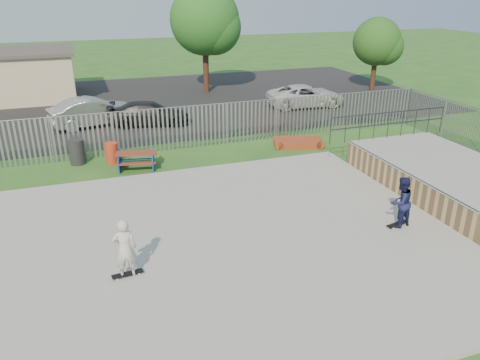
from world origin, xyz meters
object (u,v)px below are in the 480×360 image
object	(u,v)px
tree_right	(377,42)
skater_navy	(401,202)
tree_mid	(205,20)
trash_bin_red	(112,153)
picnic_table	(137,160)
car_silver	(93,112)
car_white	(306,96)
funbox	(298,143)
car_dark	(150,113)
trash_bin_grey	(77,152)
skater_white	(125,248)

from	to	relation	value
tree_right	skater_navy	xyz separation A→B (m)	(-11.35, -18.31, -2.48)
tree_mid	trash_bin_red	bearing A→B (deg)	-121.24
picnic_table	tree_right	world-z (taller)	tree_right
skater_navy	car_silver	bearing A→B (deg)	-74.05
car_white	skater_navy	world-z (taller)	skater_navy
picnic_table	skater_navy	xyz separation A→B (m)	(6.93, -8.13, 0.61)
picnic_table	car_silver	world-z (taller)	car_silver
funbox	car_white	distance (m)	8.07
car_silver	tree_right	bearing A→B (deg)	-96.09
tree_mid	picnic_table	bearing A→B (deg)	-116.43
car_white	skater_navy	distance (m)	16.16
funbox	car_silver	xyz separation A→B (m)	(-8.91, 6.88, 0.59)
picnic_table	car_dark	bearing A→B (deg)	86.94
picnic_table	trash_bin_red	size ratio (longest dim) A/B	2.08
trash_bin_grey	tree_right	world-z (taller)	tree_right
picnic_table	trash_bin_grey	xyz separation A→B (m)	(-2.32, 1.34, 0.19)
car_dark	car_silver	bearing A→B (deg)	85.54
skater_white	car_dark	bearing A→B (deg)	-97.38
funbox	car_silver	world-z (taller)	car_silver
picnic_table	car_white	distance (m)	13.68
car_dark	tree_mid	xyz separation A→B (m)	(5.20, 7.26, 4.26)
picnic_table	skater_navy	world-z (taller)	skater_navy
car_silver	skater_white	distance (m)	15.35
picnic_table	funbox	world-z (taller)	picnic_table
picnic_table	trash_bin_grey	bearing A→B (deg)	160.82
trash_bin_red	car_white	distance (m)	13.97
funbox	trash_bin_grey	bearing A→B (deg)	-169.33
trash_bin_red	skater_white	world-z (taller)	skater_white
car_dark	car_white	size ratio (longest dim) A/B	0.89
car_dark	skater_navy	xyz separation A→B (m)	(5.35, -14.52, 0.32)
funbox	tree_right	xyz separation A→B (m)	(10.67, 9.86, 3.24)
car_white	car_dark	bearing A→B (deg)	99.84
tree_mid	tree_right	size ratio (longest dim) A/B	1.42
trash_bin_grey	skater_white	bearing A→B (deg)	-84.07
trash_bin_red	funbox	bearing A→B (deg)	-4.36
trash_bin_red	car_silver	xyz separation A→B (m)	(-0.39, 6.23, 0.33)
car_silver	skater_white	size ratio (longest dim) A/B	2.84
trash_bin_red	skater_navy	xyz separation A→B (m)	(7.84, -9.10, 0.52)
tree_right	skater_navy	bearing A→B (deg)	-121.78
tree_right	skater_navy	world-z (taller)	tree_right
trash_bin_red	car_silver	world-z (taller)	car_silver
picnic_table	car_white	size ratio (longest dim) A/B	0.38
trash_bin_grey	skater_navy	distance (m)	13.24
funbox	tree_mid	size ratio (longest dim) A/B	0.29
funbox	trash_bin_red	distance (m)	8.55
picnic_table	tree_mid	size ratio (longest dim) A/B	0.25
car_dark	tree_right	world-z (taller)	tree_right
car_dark	skater_white	world-z (taller)	skater_white
trash_bin_red	trash_bin_grey	bearing A→B (deg)	165.49
car_white	car_silver	bearing A→B (deg)	94.94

